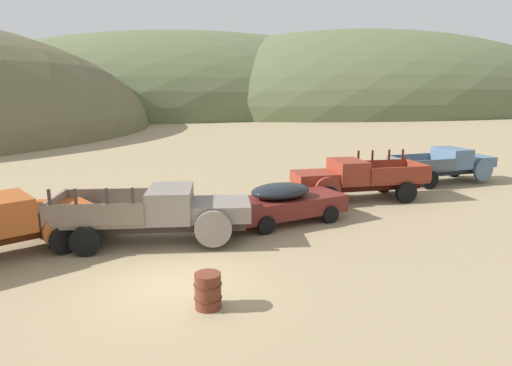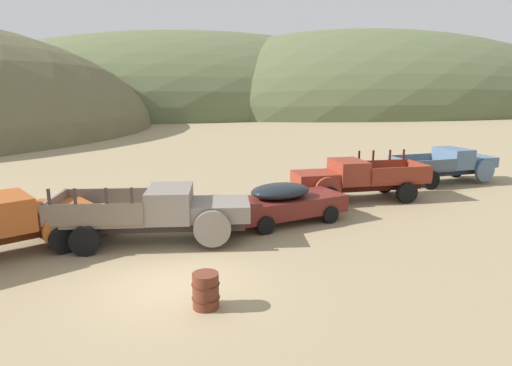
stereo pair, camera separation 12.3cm
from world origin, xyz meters
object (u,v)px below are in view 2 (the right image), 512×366
at_px(car_oxblood, 289,201).
at_px(oil_drum_by_truck, 206,291).
at_px(truck_chalk_blue, 450,164).
at_px(truck_oxide_orange, 1,224).
at_px(truck_rust_red, 350,179).
at_px(truck_primer_gray, 166,213).

xyz_separation_m(car_oxblood, oil_drum_by_truck, (-5.01, -5.50, -0.38)).
xyz_separation_m(car_oxblood, truck_chalk_blue, (11.56, 3.21, 0.19)).
xyz_separation_m(truck_oxide_orange, truck_chalk_blue, (21.47, 2.92, -0.01)).
bearing_deg(truck_oxide_orange, car_oxblood, -19.97).
distance_m(truck_rust_red, truck_chalk_blue, 7.51).
xyz_separation_m(truck_primer_gray, car_oxblood, (4.91, 0.44, -0.20)).
bearing_deg(oil_drum_by_truck, truck_rust_red, 39.17).
height_order(truck_primer_gray, car_oxblood, truck_primer_gray).
height_order(truck_oxide_orange, truck_chalk_blue, truck_oxide_orange).
distance_m(truck_primer_gray, truck_rust_red, 9.38).
bearing_deg(truck_rust_red, oil_drum_by_truck, 49.48).
xyz_separation_m(truck_oxide_orange, truck_rust_red, (14.07, 1.68, -0.01)).
bearing_deg(car_oxblood, truck_primer_gray, 179.58).
distance_m(truck_primer_gray, car_oxblood, 4.93).
bearing_deg(truck_primer_gray, truck_chalk_blue, 30.94).
bearing_deg(car_oxblood, oil_drum_by_truck, -137.85).
relative_size(car_oxblood, truck_rust_red, 0.78).
bearing_deg(truck_primer_gray, oil_drum_by_truck, -72.69).
relative_size(truck_primer_gray, truck_rust_red, 1.05).
height_order(truck_rust_red, truck_chalk_blue, truck_rust_red).
height_order(truck_oxide_orange, truck_primer_gray, truck_primer_gray).
relative_size(truck_oxide_orange, truck_rust_red, 0.98).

